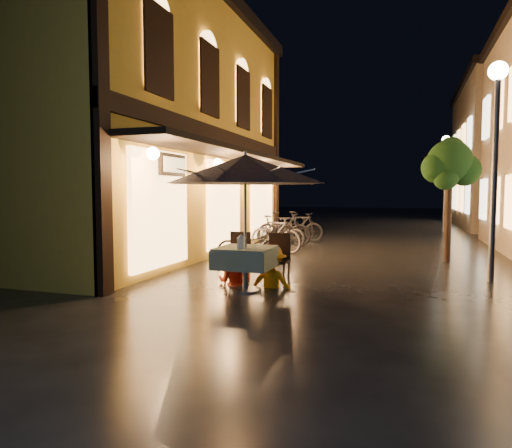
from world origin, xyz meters
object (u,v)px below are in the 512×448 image
(patio_umbrella, at_px, (245,169))
(cafe_table, at_px, (245,258))
(streetlamp_near, at_px, (496,131))
(person_orange, at_px, (235,246))
(person_yellow, at_px, (272,247))
(bicycle_0, at_px, (250,244))
(table_lantern, at_px, (241,241))

(patio_umbrella, bearing_deg, cafe_table, -175.24)
(patio_umbrella, bearing_deg, streetlamp_near, 28.35)
(streetlamp_near, bearing_deg, patio_umbrella, -151.65)
(person_orange, relative_size, person_yellow, 0.98)
(bicycle_0, bearing_deg, patio_umbrella, 176.10)
(streetlamp_near, distance_m, bicycle_0, 5.97)
(streetlamp_near, bearing_deg, bicycle_0, 169.72)
(cafe_table, xyz_separation_m, person_orange, (-0.41, 0.56, 0.13))
(person_orange, bearing_deg, bicycle_0, -77.46)
(patio_umbrella, distance_m, table_lantern, 1.25)
(streetlamp_near, relative_size, cafe_table, 4.27)
(streetlamp_near, relative_size, bicycle_0, 2.58)
(streetlamp_near, height_order, table_lantern, streetlamp_near)
(cafe_table, relative_size, patio_umbrella, 0.35)
(cafe_table, relative_size, table_lantern, 3.96)
(person_yellow, relative_size, bicycle_0, 0.90)
(cafe_table, height_order, table_lantern, table_lantern)
(person_yellow, bearing_deg, bicycle_0, -60.22)
(person_orange, xyz_separation_m, bicycle_0, (-0.65, 2.73, -0.29))
(patio_umbrella, height_order, person_yellow, patio_umbrella)
(table_lantern, distance_m, person_yellow, 0.83)
(streetlamp_near, xyz_separation_m, patio_umbrella, (-4.28, -2.31, -0.77))
(patio_umbrella, xyz_separation_m, table_lantern, (-0.00, -0.22, -1.23))
(cafe_table, distance_m, person_yellow, 0.64)
(patio_umbrella, xyz_separation_m, bicycle_0, (-1.06, 3.28, -1.72))
(streetlamp_near, bearing_deg, person_orange, -159.47)
(table_lantern, xyz_separation_m, person_yellow, (0.35, 0.73, -0.18))
(cafe_table, distance_m, patio_umbrella, 1.56)
(patio_umbrella, bearing_deg, person_yellow, 55.58)
(person_orange, height_order, bicycle_0, person_orange)
(cafe_table, relative_size, person_orange, 0.69)
(table_lantern, height_order, person_orange, person_orange)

